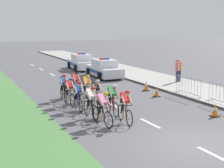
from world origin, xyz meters
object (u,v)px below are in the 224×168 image
(police_car_nearest, at_px, (104,69))
(cyclist_fifth, at_px, (78,95))
(cyclist_fourth, at_px, (112,99))
(cyclist_sixth, at_px, (96,93))
(police_car_second, at_px, (81,62))
(crowd_barrier_rear, at_px, (188,86))
(cyclist_second, at_px, (125,106))
(traffic_cone_mid, at_px, (157,92))
(traffic_cone_near, at_px, (215,110))
(spectator_middle, at_px, (180,68))
(cyclist_seventh, at_px, (69,91))
(cyclist_third, at_px, (91,101))
(crowd_barrier_middle, at_px, (223,95))
(cyclist_eighth, at_px, (87,87))
(cyclist_ninth, at_px, (63,86))
(cyclist_lead, at_px, (103,108))
(traffic_cone_far, at_px, (146,86))
(cyclist_tenth, at_px, (75,83))
(spectator_closest, at_px, (177,69))

(police_car_nearest, bearing_deg, cyclist_fifth, -121.03)
(cyclist_fourth, distance_m, cyclist_sixth, 1.63)
(police_car_second, bearing_deg, crowd_barrier_rear, -84.42)
(cyclist_second, bearing_deg, traffic_cone_mid, 43.37)
(police_car_nearest, bearing_deg, traffic_cone_mid, -91.74)
(traffic_cone_near, xyz_separation_m, spectator_middle, (4.16, 8.29, 0.77))
(cyclist_seventh, bearing_deg, cyclist_third, -87.62)
(cyclist_sixth, distance_m, spectator_middle, 9.56)
(cyclist_seventh, bearing_deg, cyclist_second, -74.67)
(cyclist_sixth, distance_m, crowd_barrier_middle, 6.72)
(cyclist_eighth, xyz_separation_m, police_car_second, (4.41, 12.85, -0.11))
(cyclist_third, xyz_separation_m, cyclist_ninth, (-0.01, 4.19, 0.00))
(traffic_cone_mid, bearing_deg, crowd_barrier_middle, -62.99)
(cyclist_seventh, distance_m, crowd_barrier_rear, 7.17)
(cyclist_lead, height_order, cyclist_fourth, same)
(traffic_cone_far, bearing_deg, police_car_second, 90.74)
(cyclist_tenth, bearing_deg, traffic_cone_far, -4.78)
(cyclist_ninth, bearing_deg, spectator_closest, 9.95)
(cyclist_second, distance_m, cyclist_eighth, 4.91)
(cyclist_fifth, relative_size, traffic_cone_far, 2.68)
(cyclist_fourth, xyz_separation_m, crowd_barrier_middle, (5.99, -1.07, -0.14))
(traffic_cone_far, height_order, spectator_middle, spectator_middle)
(cyclist_fifth, bearing_deg, spectator_middle, 24.61)
(cyclist_seventh, relative_size, traffic_cone_near, 2.69)
(cyclist_eighth, bearing_deg, traffic_cone_near, -53.92)
(traffic_cone_far, relative_size, spectator_middle, 0.38)
(traffic_cone_far, xyz_separation_m, spectator_closest, (3.44, 1.33, 0.77))
(cyclist_sixth, relative_size, spectator_closest, 1.03)
(cyclist_fifth, bearing_deg, crowd_barrier_middle, -19.84)
(crowd_barrier_middle, relative_size, traffic_cone_far, 3.63)
(cyclist_second, xyz_separation_m, cyclist_sixth, (-0.07, 3.14, 0.00))
(cyclist_second, bearing_deg, cyclist_third, 126.13)
(cyclist_fifth, bearing_deg, cyclist_second, -70.31)
(cyclist_sixth, distance_m, traffic_cone_mid, 4.44)
(spectator_closest, bearing_deg, crowd_barrier_middle, -106.62)
(cyclist_seventh, xyz_separation_m, traffic_cone_far, (5.82, 1.67, -0.48))
(cyclist_second, distance_m, police_car_nearest, 13.13)
(cyclist_ninth, height_order, crowd_barrier_rear, cyclist_ninth)
(cyclist_fourth, bearing_deg, crowd_barrier_rear, 15.88)
(cyclist_ninth, distance_m, spectator_middle, 9.70)
(crowd_barrier_middle, relative_size, spectator_closest, 1.39)
(cyclist_eighth, height_order, crowd_barrier_rear, cyclist_eighth)
(police_car_second, relative_size, spectator_closest, 2.71)
(cyclist_third, bearing_deg, spectator_middle, 32.16)
(police_car_nearest, bearing_deg, traffic_cone_near, -90.83)
(cyclist_ninth, distance_m, traffic_cone_near, 8.44)
(cyclist_second, bearing_deg, cyclist_seventh, 105.33)
(cyclist_fourth, xyz_separation_m, spectator_middle, (8.39, 5.90, 0.30))
(cyclist_third, xyz_separation_m, traffic_cone_far, (5.70, 4.46, -0.48))
(cyclist_lead, height_order, cyclist_sixth, same)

